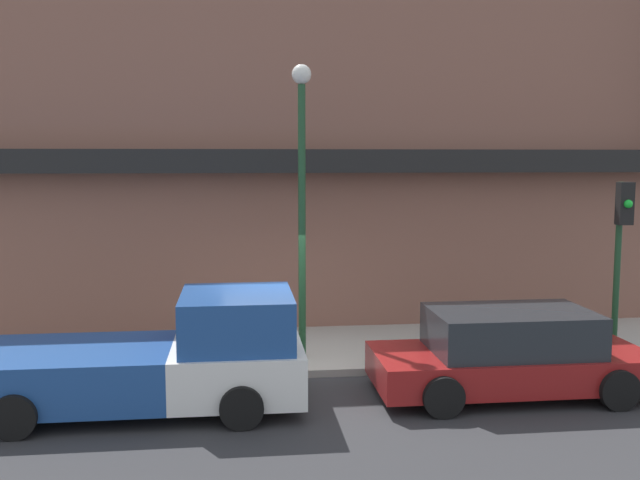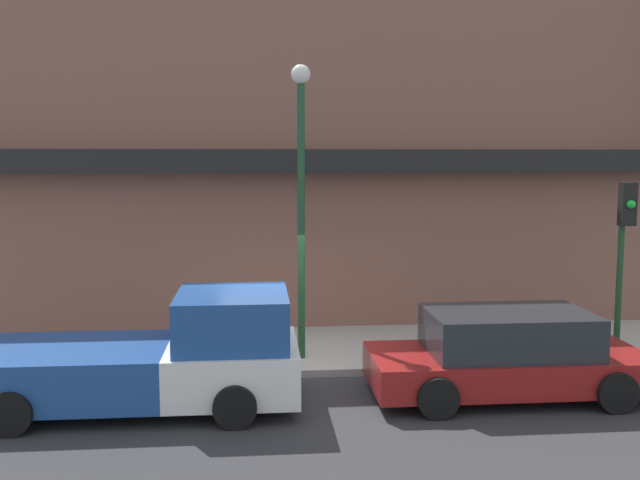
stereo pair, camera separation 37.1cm
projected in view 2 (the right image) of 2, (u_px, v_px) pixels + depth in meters
name	position (u px, v px, depth m)	size (l,w,h in m)	color
ground_plane	(292.00, 378.00, 12.74)	(80.00, 80.00, 0.00)	#2D2D30
sidewalk	(287.00, 350.00, 14.38)	(36.00, 3.33, 0.14)	#ADA89E
building	(281.00, 153.00, 17.04)	(19.80, 3.80, 9.97)	brown
pickup_truck	(159.00, 358.00, 11.23)	(5.11, 2.31, 1.81)	white
parked_car	(508.00, 355.00, 11.75)	(4.55, 2.08, 1.42)	maroon
fire_hydrant	(219.00, 346.00, 13.14)	(0.19, 0.19, 0.68)	red
street_lamp	(301.00, 177.00, 13.19)	(0.36, 0.36, 5.48)	#1E4728
traffic_light	(624.00, 237.00, 13.29)	(0.28, 0.42, 3.34)	#1E4728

